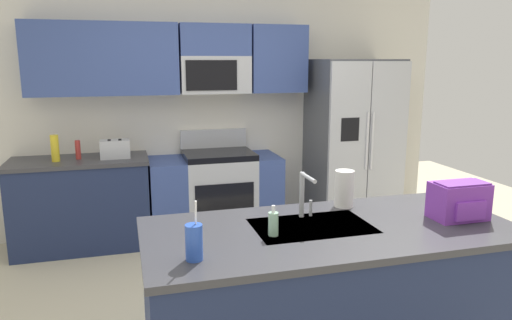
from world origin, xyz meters
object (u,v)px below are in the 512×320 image
(toaster, at_px, (115,149))
(paper_towel_roll, at_px, (344,189))
(backpack, at_px, (459,200))
(refrigerator, at_px, (353,144))
(pepper_mill, at_px, (78,150))
(range_oven, at_px, (215,194))
(bottle_yellow, at_px, (55,148))
(sink_faucet, at_px, (304,191))
(soap_dispenser, at_px, (273,223))
(drink_cup_blue, at_px, (194,242))

(toaster, distance_m, paper_towel_roll, 2.51)
(paper_towel_roll, height_order, backpack, paper_towel_roll)
(refrigerator, bearing_deg, paper_towel_roll, -118.22)
(refrigerator, height_order, pepper_mill, refrigerator)
(range_oven, bearing_deg, bottle_yellow, -177.68)
(sink_faucet, height_order, paper_towel_roll, sink_faucet)
(bottle_yellow, bearing_deg, toaster, 1.02)
(sink_faucet, bearing_deg, soap_dispenser, -139.50)
(paper_towel_roll, bearing_deg, soap_dispenser, -147.73)
(sink_faucet, distance_m, drink_cup_blue, 0.86)
(bottle_yellow, xyz_separation_m, paper_towel_roll, (2.00, -2.03, -0.01))
(toaster, distance_m, sink_faucet, 2.47)
(bottle_yellow, relative_size, soap_dispenser, 1.49)
(paper_towel_roll, bearing_deg, sink_faucet, -155.58)
(toaster, xyz_separation_m, sink_faucet, (1.12, -2.20, 0.08))
(refrigerator, relative_size, bottle_yellow, 7.32)
(pepper_mill, height_order, bottle_yellow, bottle_yellow)
(range_oven, xyz_separation_m, paper_towel_roll, (0.46, -2.10, 0.58))
(range_oven, distance_m, bottle_yellow, 1.65)
(range_oven, distance_m, sink_faucet, 2.34)
(refrigerator, distance_m, paper_towel_roll, 2.30)
(bottle_yellow, distance_m, paper_towel_roll, 2.85)
(toaster, height_order, pepper_mill, pepper_mill)
(refrigerator, height_order, sink_faucet, refrigerator)
(range_oven, bearing_deg, drink_cup_blue, -102.78)
(bottle_yellow, bearing_deg, paper_towel_roll, -45.53)
(sink_faucet, xyz_separation_m, paper_towel_roll, (0.34, 0.15, -0.05))
(range_oven, height_order, bottle_yellow, bottle_yellow)
(range_oven, relative_size, sink_faucet, 4.82)
(paper_towel_roll, bearing_deg, refrigerator, 61.78)
(pepper_mill, relative_size, drink_cup_blue, 0.61)
(soap_dispenser, bearing_deg, pepper_mill, 115.74)
(sink_faucet, xyz_separation_m, soap_dispenser, (-0.27, -0.23, -0.10))
(toaster, distance_m, soap_dispenser, 2.57)
(refrigerator, distance_m, toaster, 2.54)
(paper_towel_roll, bearing_deg, toaster, 125.42)
(range_oven, bearing_deg, backpack, -68.00)
(pepper_mill, relative_size, soap_dispenser, 1.07)
(refrigerator, relative_size, backpack, 5.78)
(range_oven, relative_size, backpack, 4.25)
(sink_faucet, xyz_separation_m, backpack, (0.89, -0.26, -0.05))
(sink_faucet, bearing_deg, toaster, 116.94)
(backpack, bearing_deg, paper_towel_roll, 143.30)
(soap_dispenser, bearing_deg, range_oven, 86.61)
(refrigerator, relative_size, pepper_mill, 10.13)
(toaster, xyz_separation_m, pepper_mill, (-0.35, 0.05, 0.00))
(toaster, bearing_deg, pepper_mill, 171.77)
(refrigerator, height_order, backpack, refrigerator)
(soap_dispenser, bearing_deg, sink_faucet, 40.50)
(drink_cup_blue, distance_m, soap_dispenser, 0.51)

